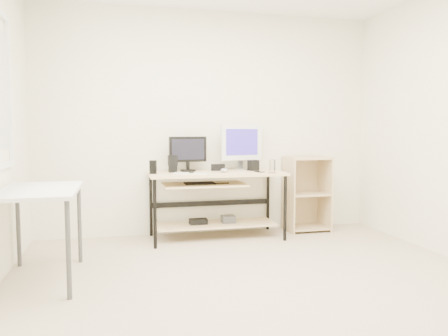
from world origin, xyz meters
TOP-DOWN VIEW (x-y plane):
  - room at (-0.14, 0.04)m, footprint 4.01×4.01m
  - desk at (-0.03, 1.66)m, footprint 1.50×0.65m
  - side_table at (-1.68, 0.60)m, footprint 0.60×1.00m
  - shelf_unit at (1.15, 1.82)m, footprint 0.50×0.40m
  - black_monitor at (-0.29, 1.83)m, footprint 0.43×0.18m
  - white_imac at (0.35, 1.86)m, footprint 0.51×0.16m
  - keyboard at (-0.31, 1.51)m, footprint 0.38×0.24m
  - mouse at (0.08, 1.61)m, footprint 0.08×0.13m
  - center_speaker at (0.06, 1.82)m, footprint 0.16×0.08m
  - speaker_left at (-0.48, 1.74)m, footprint 0.10×0.10m
  - speaker_right at (0.46, 1.74)m, footprint 0.13×0.13m
  - audio_controller at (-0.70, 1.61)m, footprint 0.08×0.06m
  - volume_puck at (-0.31, 1.49)m, footprint 0.06×0.06m
  - smartphone at (0.47, 1.53)m, footprint 0.10×0.13m
  - coaster at (0.56, 1.39)m, footprint 0.12×0.12m
  - drinking_glass at (0.56, 1.39)m, footprint 0.09×0.09m

SIDE VIEW (x-z plane):
  - shelf_unit at x=1.15m, z-range 0.00..0.90m
  - desk at x=-0.03m, z-range 0.16..0.91m
  - side_table at x=-1.68m, z-range 0.30..1.05m
  - coaster at x=0.56m, z-range 0.75..0.76m
  - smartphone at x=0.47m, z-range 0.75..0.76m
  - keyboard at x=-0.31m, z-range 0.75..0.76m
  - volume_puck at x=-0.31m, z-range 0.75..0.77m
  - mouse at x=0.08m, z-range 0.75..0.79m
  - center_speaker at x=0.06m, z-range 0.75..0.83m
  - speaker_right at x=0.46m, z-range 0.75..0.87m
  - audio_controller at x=-0.70m, z-range 0.75..0.90m
  - drinking_glass at x=0.56m, z-range 0.76..0.90m
  - speaker_left at x=-0.48m, z-range 0.75..0.94m
  - black_monitor at x=-0.29m, z-range 0.78..1.17m
  - white_imac at x=0.35m, z-range 0.79..1.34m
  - room at x=-0.14m, z-range 0.01..2.63m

